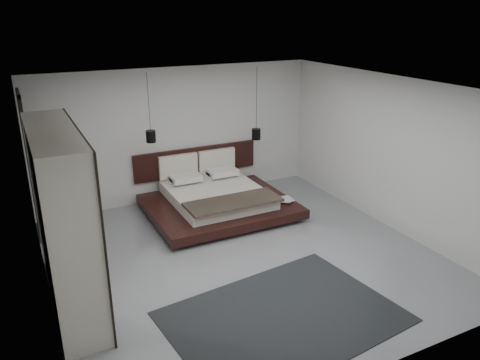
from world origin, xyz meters
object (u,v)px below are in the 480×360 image
bed (216,198)px  wardrobe (64,220)px  lattice_screen (30,166)px  pendant_left (151,136)px  pendant_right (256,134)px  rug (283,317)px

bed → wardrobe: size_ratio=1.09×
wardrobe → bed: bearing=32.6°
lattice_screen → bed: 3.50m
lattice_screen → bed: lattice_screen is taller
lattice_screen → pendant_left: (2.16, -0.10, 0.31)m
bed → pendant_left: pendant_left is taller
wardrobe → pendant_left: bearing=51.4°
pendant_left → pendant_right: bearing=0.0°
bed → pendant_left: size_ratio=2.12×
lattice_screen → wardrobe: bearing=-84.2°
pendant_right → bed: bearing=-159.0°
rug → bed: bearing=80.3°
pendant_right → rug: size_ratio=0.51×
lattice_screen → pendant_left: 2.19m
lattice_screen → rug: lattice_screen is taller
wardrobe → lattice_screen: bearing=95.8°
bed → lattice_screen: bearing=170.7°
lattice_screen → wardrobe: (0.25, -2.50, -0.06)m
pendant_right → rug: bearing=-113.5°
bed → pendant_left: (-1.14, 0.44, 1.32)m
lattice_screen → wardrobe: size_ratio=1.02×
pendant_right → wardrobe: size_ratio=0.60×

